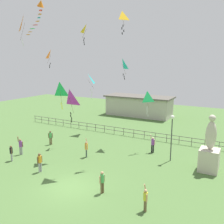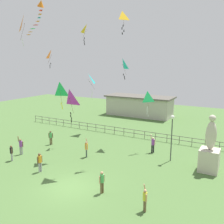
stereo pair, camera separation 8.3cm
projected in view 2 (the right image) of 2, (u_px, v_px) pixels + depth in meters
ground_plane at (71, 188)px, 18.66m from camera, size 80.00×80.00×0.00m
statue_monument at (210, 153)px, 21.17m from camera, size 1.60×1.60×4.97m
lamppost at (172, 128)px, 23.06m from camera, size 0.36×0.36×4.44m
person_0 at (102, 181)px, 17.69m from camera, size 0.31×0.49×1.66m
person_1 at (51, 137)px, 28.15m from camera, size 0.39×0.35×1.61m
person_2 at (86, 148)px, 24.42m from camera, size 0.35×0.50×1.88m
person_3 at (11, 152)px, 23.52m from camera, size 0.41×0.28×1.51m
person_4 at (145, 198)px, 15.53m from camera, size 0.37×0.43×1.77m
person_5 at (21, 145)px, 25.12m from camera, size 0.48×0.37×1.93m
person_6 at (153, 144)px, 25.64m from camera, size 0.52×0.31×1.94m
person_7 at (40, 161)px, 21.14m from camera, size 0.31×0.50×1.68m
kite_0 at (147, 97)px, 25.72m from camera, size 0.93×1.01×2.65m
kite_1 at (25, 23)px, 21.52m from camera, size 1.23×1.07×2.70m
kite_2 at (122, 64)px, 26.67m from camera, size 1.08×1.03×2.24m
kite_3 at (122, 17)px, 22.31m from camera, size 0.81×0.91×2.02m
kite_4 at (69, 99)px, 19.77m from camera, size 1.00×0.73×2.73m
kite_5 at (51, 55)px, 30.09m from camera, size 0.88×0.91×2.15m
kite_6 at (60, 90)px, 22.85m from camera, size 1.10×0.86×2.57m
kite_7 at (87, 30)px, 27.40m from camera, size 0.93×0.90×2.20m
kite_8 at (88, 80)px, 32.11m from camera, size 1.44×1.43×3.22m
streamer_kite at (40, 6)px, 21.66m from camera, size 4.35×2.37×2.63m
waterfront_railing at (139, 133)px, 30.70m from camera, size 36.03×0.06×0.95m
pavilion_building at (139, 106)px, 43.18m from camera, size 11.63×4.65×3.46m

